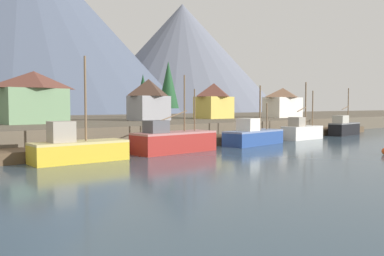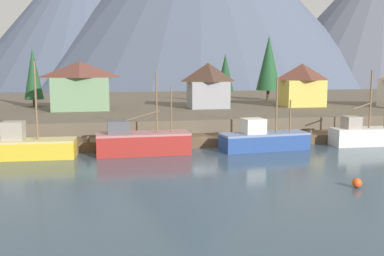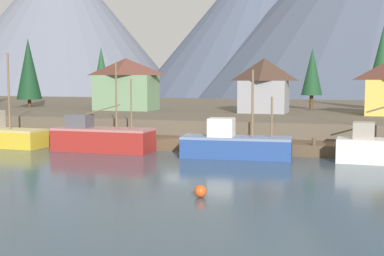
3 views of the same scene
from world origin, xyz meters
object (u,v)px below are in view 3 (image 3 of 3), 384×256
at_px(house_grey, 264,85).
at_px(conifer_back_left, 312,72).
at_px(conifer_near_left, 101,73).
at_px(house_green, 126,84).
at_px(conifer_mid_left, 29,69).
at_px(fishing_boat_red, 102,138).
at_px(fishing_boat_blue, 235,144).
at_px(fishing_boat_white, 380,149).
at_px(fishing_boat_yellow, 4,135).
at_px(conifer_near_right, 383,60).
at_px(channel_buoy, 201,191).

distance_m(house_grey, conifer_back_left, 9.89).
xyz_separation_m(conifer_near_left, conifer_back_left, (29.92, 1.55, 0.05)).
relative_size(house_green, conifer_mid_left, 0.81).
bearing_deg(fishing_boat_red, conifer_back_left, 59.70).
distance_m(fishing_boat_blue, fishing_boat_white, 11.49).
bearing_deg(fishing_boat_white, fishing_boat_yellow, -178.17).
height_order(fishing_boat_yellow, conifer_near_right, conifer_near_right).
relative_size(fishing_boat_yellow, conifer_near_right, 0.79).
distance_m(house_green, conifer_mid_left, 17.61).
distance_m(fishing_boat_white, conifer_back_left, 29.83).
xyz_separation_m(house_green, conifer_back_left, (22.84, 8.50, 1.52)).
xyz_separation_m(fishing_boat_white, house_green, (-30.59, 19.62, 4.76)).
distance_m(conifer_near_right, conifer_mid_left, 49.67).
relative_size(house_grey, channel_buoy, 9.30).
height_order(fishing_boat_blue, house_green, house_green).
relative_size(conifer_mid_left, conifer_back_left, 1.23).
relative_size(fishing_boat_yellow, conifer_near_left, 1.04).
bearing_deg(fishing_boat_yellow, house_grey, 45.59).
xyz_separation_m(conifer_back_left, channel_buoy, (-2.15, -43.84, -7.09)).
relative_size(fishing_boat_yellow, channel_buoy, 12.89).
relative_size(house_grey, conifer_near_left, 0.75).
xyz_separation_m(fishing_boat_white, conifer_near_right, (1.18, 31.96, 7.91)).
xyz_separation_m(house_green, conifer_mid_left, (-17.11, 3.63, 2.04)).
distance_m(house_grey, conifer_near_right, 18.77).
height_order(conifer_near_right, conifer_mid_left, conifer_near_right).
distance_m(conifer_back_left, channel_buoy, 44.47).
bearing_deg(fishing_boat_yellow, fishing_boat_white, 3.72).
relative_size(fishing_boat_blue, house_green, 1.16).
distance_m(fishing_boat_red, house_green, 21.52).
bearing_deg(house_green, house_grey, 0.12).
relative_size(house_green, conifer_near_right, 0.71).
bearing_deg(conifer_near_left, fishing_boat_yellow, -83.23).
relative_size(fishing_boat_red, conifer_near_right, 0.80).
height_order(conifer_mid_left, channel_buoy, conifer_mid_left).
height_order(conifer_near_left, conifer_near_right, conifer_near_right).
bearing_deg(house_green, fishing_boat_red, -71.55).
xyz_separation_m(house_grey, channel_buoy, (2.71, -35.39, -5.48)).
distance_m(house_grey, channel_buoy, 35.91).
bearing_deg(conifer_mid_left, fishing_boat_red, -44.75).
bearing_deg(house_green, conifer_near_left, 135.56).
height_order(fishing_boat_red, house_green, house_green).
relative_size(conifer_near_left, channel_buoy, 12.43).
bearing_deg(fishing_boat_red, house_grey, 59.78).
bearing_deg(house_green, conifer_near_right, 21.23).
distance_m(house_green, conifer_near_right, 34.23).
height_order(fishing_boat_white, conifer_back_left, conifer_back_left).
bearing_deg(house_grey, fishing_boat_red, -119.61).
xyz_separation_m(conifer_near_left, conifer_near_right, (38.86, 5.40, 1.68)).
relative_size(conifer_near_right, channel_buoy, 16.24).
relative_size(fishing_boat_red, conifer_back_left, 1.13).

